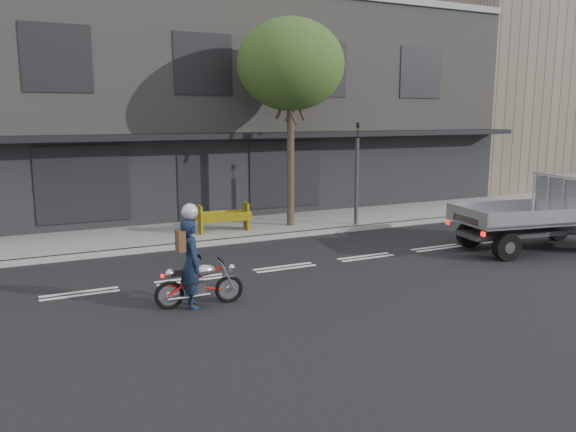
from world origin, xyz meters
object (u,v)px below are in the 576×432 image
Objects in this scene: flatbed_ute at (568,206)px; construction_barrier at (226,218)px; motorcycle at (199,283)px; rider at (191,263)px; street_tree at (291,65)px; traffic_light_pole at (357,179)px.

flatbed_ute is 2.96× the size of construction_barrier.
flatbed_ute reaches higher than construction_barrier.
motorcycle is 1.00× the size of rider.
street_tree is 5.23m from construction_barrier.
traffic_light_pole is at bearing -23.03° from street_tree.
rider is (-7.07, -5.16, -0.77)m from traffic_light_pole.
rider is 11.07m from flatbed_ute.
street_tree is 3.81× the size of motorcycle.
flatbed_ute is (5.99, -5.67, -4.07)m from street_tree.
flatbed_ute is (3.99, -4.82, -0.45)m from traffic_light_pole.
traffic_light_pole is at bearing -7.57° from construction_barrier.
motorcycle is at bearing -143.29° from traffic_light_pole.
flatbed_ute is at bearing -50.38° from traffic_light_pole.
traffic_light_pole is 1.98× the size of rider.
rider is at bearing -143.88° from traffic_light_pole.
construction_barrier is at bearing -19.77° from rider.
motorcycle is 0.37× the size of flatbed_ute.
street_tree is 3.82× the size of rider.
construction_barrier is (-8.32, 5.39, -0.60)m from flatbed_ute.
traffic_light_pole reaches higher than flatbed_ute.
traffic_light_pole is 6.27m from flatbed_ute.
street_tree reaches higher than flatbed_ute.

